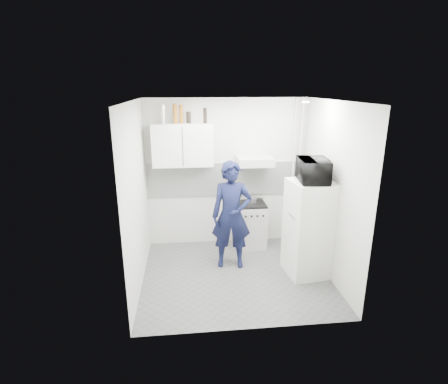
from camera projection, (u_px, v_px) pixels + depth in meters
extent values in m
plane|color=#515151|center=(235.00, 275.00, 5.37)|extent=(2.80, 2.80, 0.00)
plane|color=white|center=(237.00, 101.00, 4.61)|extent=(2.80, 2.80, 0.00)
plane|color=silver|center=(226.00, 173.00, 6.18)|extent=(2.80, 0.00, 2.80)
plane|color=silver|center=(137.00, 198.00, 4.85)|extent=(0.00, 2.60, 2.60)
plane|color=silver|center=(331.00, 191.00, 5.13)|extent=(0.00, 2.60, 2.60)
imported|color=black|center=(232.00, 215.00, 5.43)|extent=(0.66, 0.47, 1.71)
cube|color=#BAB6B2|center=(251.00, 225.00, 6.25)|extent=(0.49, 0.49, 0.78)
cube|color=white|center=(309.00, 229.00, 5.23)|extent=(0.68, 0.68, 1.47)
cube|color=black|center=(252.00, 204.00, 6.13)|extent=(0.47, 0.47, 0.03)
cylinder|color=silver|center=(252.00, 200.00, 6.18)|extent=(0.16, 0.16, 0.09)
imported|color=black|center=(313.00, 170.00, 4.97)|extent=(0.63, 0.46, 0.33)
cylinder|color=silver|center=(163.00, 114.00, 5.60)|extent=(0.08, 0.08, 0.30)
cylinder|color=brown|center=(175.00, 114.00, 5.61)|extent=(0.08, 0.08, 0.31)
cylinder|color=brown|center=(181.00, 114.00, 5.62)|extent=(0.07, 0.07, 0.30)
cylinder|color=black|center=(189.00, 118.00, 5.65)|extent=(0.07, 0.07, 0.19)
cylinder|color=black|center=(205.00, 115.00, 5.67)|extent=(0.06, 0.06, 0.25)
cube|color=white|center=(183.00, 145.00, 5.77)|extent=(1.00, 0.35, 0.70)
cube|color=#BAB6B2|center=(255.00, 161.00, 5.91)|extent=(0.60, 0.50, 0.14)
cube|color=white|center=(227.00, 179.00, 6.19)|extent=(2.74, 0.03, 0.60)
cylinder|color=#BAB6B2|center=(299.00, 173.00, 6.23)|extent=(0.05, 0.05, 2.60)
cylinder|color=#BAB6B2|center=(293.00, 173.00, 6.22)|extent=(0.04, 0.04, 2.60)
cylinder|color=white|center=(306.00, 102.00, 4.91)|extent=(0.10, 0.10, 0.02)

